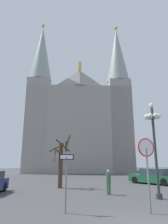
{
  "coord_description": "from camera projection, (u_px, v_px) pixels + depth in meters",
  "views": [
    {
      "loc": [
        -3.34,
        -6.53,
        2.11
      ],
      "look_at": [
        0.82,
        17.09,
        8.08
      ],
      "focal_mm": 31.74,
      "sensor_mm": 36.0,
      "label": 1
    }
  ],
  "objects": [
    {
      "name": "street_lamp",
      "position": [
        154.0,
        134.0,
        12.19
      ],
      "size": [
        1.06,
        1.06,
        5.72
      ],
      "color": "#2D3833",
      "rests_on": "ground"
    },
    {
      "name": "parked_car_far_green",
      "position": [
        154.0,
        177.0,
        18.96
      ],
      "size": [
        3.95,
        4.65,
        1.43
      ],
      "color": "#1E5B38",
      "rests_on": "ground"
    },
    {
      "name": "stop_sign",
      "position": [
        147.0,
        159.0,
        8.66
      ],
      "size": [
        0.81,
        0.16,
        3.11
      ],
      "color": "slate",
      "rests_on": "ground"
    },
    {
      "name": "pedestrian_standing",
      "position": [
        108.0,
        180.0,
        12.99
      ],
      "size": [
        0.32,
        0.32,
        1.55
      ],
      "color": "#33663F",
      "rests_on": "ground"
    },
    {
      "name": "cathedral",
      "position": [
        79.0,
        122.0,
        41.01
      ],
      "size": [
        21.46,
        13.72,
        31.18
      ],
      "color": "gray",
      "rests_on": "ground"
    },
    {
      "name": "bare_tree",
      "position": [
        61.0,
        161.0,
        16.39
      ],
      "size": [
        1.75,
        1.75,
        4.27
      ],
      "color": "#473323",
      "rests_on": "ground"
    },
    {
      "name": "one_way_arrow_sign",
      "position": [
        66.0,
        175.0,
        8.58
      ],
      "size": [
        0.65,
        0.07,
        2.4
      ],
      "color": "slate",
      "rests_on": "ground"
    }
  ]
}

